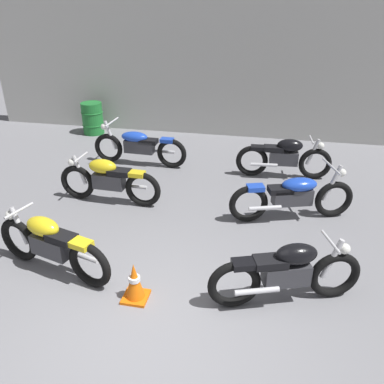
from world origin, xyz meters
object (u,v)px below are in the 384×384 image
Objects in this scene: motorcycle_right_row_2 at (284,157)px; traffic_cone at (135,282)px; motorcycle_left_row_0 at (51,244)px; motorcycle_right_row_0 at (287,272)px; motorcycle_left_row_2 at (139,146)px; oil_drum at (93,118)px; motorcycle_right_row_1 at (293,196)px; motorcycle_left_row_1 at (109,180)px.

traffic_cone is (-1.85, -4.19, -0.20)m from motorcycle_right_row_2.
motorcycle_left_row_0 and motorcycle_right_row_0 have the same top height.
motorcycle_left_row_0 is 3.57× the size of traffic_cone.
oil_drum is at bearing 135.98° from motorcycle_left_row_2.
motorcycle_right_row_0 is (3.16, 0.02, 0.00)m from motorcycle_left_row_0.
motorcycle_left_row_0 is at bearing -128.98° from motorcycle_right_row_2.
motorcycle_right_row_1 reaches higher than oil_drum.
motorcycle_left_row_2 is 5.06m from motorcycle_right_row_0.
motorcycle_left_row_2 is 4.02× the size of traffic_cone.
motorcycle_left_row_0 is 0.89× the size of motorcycle_left_row_2.
motorcycle_right_row_1 is at bearing 33.17° from motorcycle_left_row_0.
motorcycle_right_row_2 is at bearing 51.02° from motorcycle_left_row_0.
motorcycle_left_row_1 is 0.91× the size of motorcycle_left_row_2.
motorcycle_left_row_2 is (-0.04, 3.94, -0.01)m from motorcycle_left_row_0.
motorcycle_left_row_2 is 3.78m from motorcycle_right_row_1.
motorcycle_left_row_0 is at bearing -89.39° from motorcycle_left_row_2.
traffic_cone is at bearing -61.59° from motorcycle_left_row_1.
motorcycle_right_row_0 is at bearing 10.13° from traffic_cone.
motorcycle_right_row_0 is at bearing -48.39° from oil_drum.
motorcycle_right_row_2 is at bearing -20.66° from oil_drum.
motorcycle_left_row_0 and motorcycle_left_row_1 have the same top height.
motorcycle_right_row_1 is 1.06× the size of motorcycle_right_row_2.
motorcycle_right_row_1 is at bearing 0.62° from motorcycle_left_row_1.
motorcycle_left_row_0 is 2.27× the size of oil_drum.
motorcycle_right_row_0 reaches higher than traffic_cone.
motorcycle_left_row_1 is 1.83m from motorcycle_left_row_2.
motorcycle_left_row_1 is at bearing -89.21° from motorcycle_left_row_2.
motorcycle_left_row_1 is 2.32× the size of oil_drum.
oil_drum is (-1.98, 5.81, -0.03)m from motorcycle_left_row_0.
motorcycle_left_row_0 reaches higher than oil_drum.
motorcycle_left_row_0 is 3.16m from motorcycle_right_row_0.
motorcycle_right_row_1 is at bearing 86.75° from motorcycle_right_row_0.
motorcycle_left_row_2 reaches higher than motorcycle_left_row_1.
motorcycle_left_row_1 and motorcycle_right_row_2 have the same top height.
motorcycle_left_row_0 is 2.11m from motorcycle_left_row_1.
motorcycle_left_row_2 is 1.03× the size of motorcycle_right_row_1.
motorcycle_right_row_2 is (-0.14, 1.74, 0.01)m from motorcycle_right_row_1.
traffic_cone is (3.27, -6.12, -0.17)m from oil_drum.
traffic_cone is (1.31, -2.42, -0.20)m from motorcycle_left_row_1.
oil_drum is at bearing 118.12° from traffic_cone.
motorcycle_right_row_2 is at bearing -1.04° from motorcycle_left_row_2.
motorcycle_right_row_1 is 6.41m from oil_drum.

